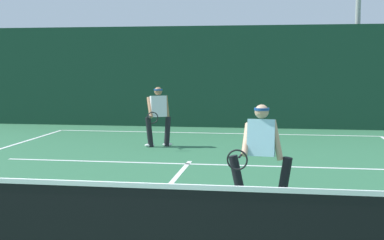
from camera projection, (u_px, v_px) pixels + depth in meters
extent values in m
cube|color=white|center=(214.00, 133.00, 16.37)|extent=(10.03, 0.10, 0.01)
cube|color=white|center=(188.00, 164.00, 11.22)|extent=(8.18, 0.10, 0.01)
cube|color=white|center=(159.00, 197.00, 8.39)|extent=(0.10, 6.40, 0.01)
cube|color=black|center=(91.00, 231.00, 5.20)|extent=(10.81, 0.02, 0.91)
cube|color=white|center=(90.00, 184.00, 5.15)|extent=(10.81, 0.03, 0.05)
cylinder|color=black|center=(284.00, 183.00, 7.65)|extent=(0.26, 0.16, 0.78)
cylinder|color=black|center=(238.00, 181.00, 7.80)|extent=(0.31, 0.16, 0.78)
ellipsoid|color=white|center=(283.00, 206.00, 7.69)|extent=(0.27, 0.13, 0.09)
ellipsoid|color=white|center=(238.00, 203.00, 7.84)|extent=(0.27, 0.13, 0.09)
cube|color=#9EDBEA|center=(261.00, 138.00, 7.66)|extent=(0.42, 0.33, 0.57)
cylinder|color=tan|center=(277.00, 140.00, 7.61)|extent=(0.21, 0.11, 0.60)
cylinder|color=tan|center=(246.00, 139.00, 7.71)|extent=(0.13, 0.51, 0.46)
sphere|color=tan|center=(262.00, 112.00, 7.62)|extent=(0.21, 0.21, 0.21)
cylinder|color=#19478C|center=(262.00, 109.00, 7.62)|extent=(0.24, 0.24, 0.04)
cylinder|color=black|center=(240.00, 156.00, 7.50)|extent=(0.05, 0.26, 0.03)
torus|color=black|center=(237.00, 160.00, 7.17)|extent=(0.29, 0.05, 0.29)
cylinder|color=black|center=(167.00, 131.00, 13.66)|extent=(0.23, 0.20, 0.79)
cylinder|color=black|center=(149.00, 132.00, 13.54)|extent=(0.25, 0.21, 0.79)
ellipsoid|color=white|center=(167.00, 145.00, 13.70)|extent=(0.28, 0.21, 0.09)
ellipsoid|color=white|center=(150.00, 145.00, 13.57)|extent=(0.28, 0.21, 0.09)
cube|color=silver|center=(158.00, 106.00, 13.53)|extent=(0.47, 0.40, 0.56)
cylinder|color=#9E704C|center=(167.00, 107.00, 13.59)|extent=(0.18, 0.15, 0.60)
cylinder|color=#9E704C|center=(150.00, 107.00, 13.47)|extent=(0.26, 0.43, 0.54)
sphere|color=#9E704C|center=(158.00, 91.00, 13.49)|extent=(0.21, 0.21, 0.21)
cylinder|color=#19478C|center=(158.00, 90.00, 13.49)|extent=(0.30, 0.30, 0.04)
cylinder|color=black|center=(150.00, 116.00, 13.24)|extent=(0.14, 0.25, 0.03)
torus|color=black|center=(152.00, 118.00, 12.92)|extent=(0.28, 0.14, 0.29)
sphere|color=#D1E033|center=(40.00, 187.00, 8.96)|extent=(0.07, 0.07, 0.07)
cube|color=#173B2A|center=(219.00, 77.00, 17.77)|extent=(18.22, 0.12, 3.44)
cylinder|color=#9EA39E|center=(358.00, 29.00, 18.14)|extent=(0.18, 0.18, 6.70)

